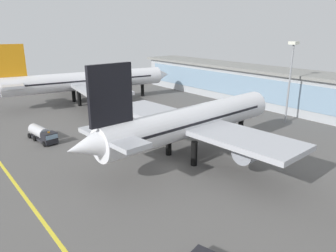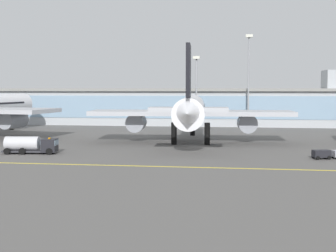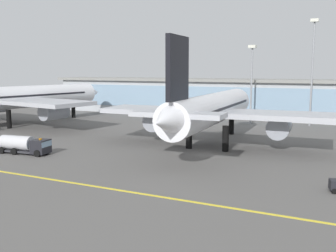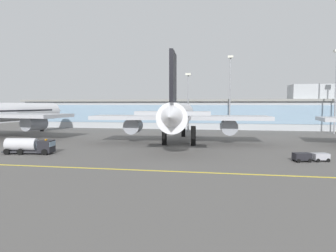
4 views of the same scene
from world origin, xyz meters
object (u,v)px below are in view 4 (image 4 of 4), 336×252
(fuel_tanker_truck, at_px, (31,146))
(apron_light_mast_west, at_px, (188,92))
(apron_light_mast_centre, at_px, (336,80))
(apron_light_mast_far_east, at_px, (230,83))
(baggage_tug_near, at_px, (310,157))
(airliner_near_right, at_px, (180,115))

(fuel_tanker_truck, bearing_deg, apron_light_mast_west, 58.60)
(apron_light_mast_centre, bearing_deg, apron_light_mast_far_east, 171.30)
(apron_light_mast_west, xyz_separation_m, apron_light_mast_far_east, (13.92, 2.35, 3.23))
(apron_light_mast_west, distance_m, apron_light_mast_far_east, 14.48)
(baggage_tug_near, relative_size, apron_light_mast_west, 0.30)
(airliner_near_right, bearing_deg, fuel_tanker_truck, 123.14)
(baggage_tug_near, bearing_deg, apron_light_mast_centre, -127.96)
(airliner_near_right, height_order, apron_light_mast_far_east, apron_light_mast_far_east)
(airliner_near_right, bearing_deg, baggage_tug_near, -131.07)
(apron_light_mast_far_east, bearing_deg, apron_light_mast_centre, -8.70)
(airliner_near_right, relative_size, apron_light_mast_centre, 1.86)
(baggage_tug_near, xyz_separation_m, apron_light_mast_far_east, (-10.83, 53.03, 15.59))
(airliner_near_right, distance_m, fuel_tanker_truck, 31.70)
(fuel_tanker_truck, bearing_deg, airliner_near_right, 29.94)
(fuel_tanker_truck, distance_m, apron_light_mast_far_east, 67.31)
(baggage_tug_near, xyz_separation_m, apron_light_mast_west, (-24.75, 50.67, 12.36))
(apron_light_mast_centre, relative_size, apron_light_mast_far_east, 1.01)
(baggage_tug_near, distance_m, apron_light_mast_far_east, 56.32)
(airliner_near_right, bearing_deg, apron_light_mast_west, -0.99)
(apron_light_mast_west, relative_size, apron_light_mast_far_east, 0.77)
(fuel_tanker_truck, height_order, apron_light_mast_centre, apron_light_mast_centre)
(apron_light_mast_centre, distance_m, apron_light_mast_far_east, 31.68)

